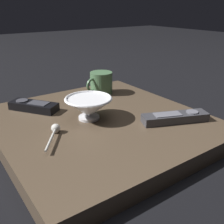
# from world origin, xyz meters

# --- Properties ---
(ground_plane) EXTENTS (6.00, 6.00, 0.00)m
(ground_plane) POSITION_xyz_m (0.00, 0.00, 0.00)
(ground_plane) COLOR black
(table) EXTENTS (0.60, 0.57, 0.05)m
(table) POSITION_xyz_m (0.00, 0.00, 0.02)
(table) COLOR #4C3D2D
(table) RESTS_ON ground
(cereal_bowl) EXTENTS (0.14, 0.14, 0.07)m
(cereal_bowl) POSITION_xyz_m (0.02, 0.03, 0.08)
(cereal_bowl) COLOR silver
(cereal_bowl) RESTS_ON table
(coffee_mug) EXTENTS (0.08, 0.11, 0.08)m
(coffee_mug) POSITION_xyz_m (0.19, -0.13, 0.09)
(coffee_mug) COLOR #4C724C
(coffee_mug) RESTS_ON table
(teaspoon) EXTENTS (0.11, 0.08, 0.02)m
(teaspoon) POSITION_xyz_m (-0.02, 0.15, 0.06)
(teaspoon) COLOR silver
(teaspoon) RESTS_ON table
(tv_remote_near) EXTENTS (0.12, 0.19, 0.03)m
(tv_remote_near) POSITION_xyz_m (-0.14, -0.16, 0.06)
(tv_remote_near) COLOR #38383D
(tv_remote_near) RESTS_ON table
(tv_remote_far) EXTENTS (0.16, 0.13, 0.03)m
(tv_remote_far) POSITION_xyz_m (0.17, 0.14, 0.06)
(tv_remote_far) COLOR black
(tv_remote_far) RESTS_ON table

